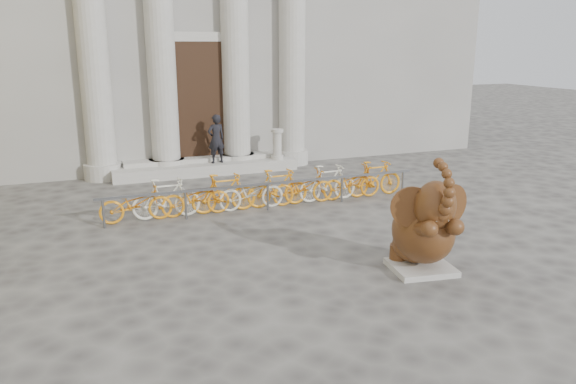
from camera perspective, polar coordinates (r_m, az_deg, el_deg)
name	(u,v)px	position (r m, az deg, el deg)	size (l,w,h in m)	color
ground	(328,283)	(10.17, 4.06, -9.18)	(80.00, 80.00, 0.00)	#474442
entrance_steps	(206,168)	(18.65, -8.34, 2.44)	(6.00, 1.20, 0.36)	#A8A59E
elephant_statue	(424,230)	(10.65, 13.68, -3.78)	(1.48, 1.71, 2.22)	#A8A59E
bike_rack	(264,189)	(14.48, -2.46, 0.30)	(8.40, 0.53, 1.00)	slate
pedestrian	(216,139)	(18.37, -7.31, 5.38)	(0.58, 0.38, 1.58)	black
balustrade_post	(277,145)	(18.91, -1.10, 4.77)	(0.41, 0.41, 1.02)	#A8A59E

